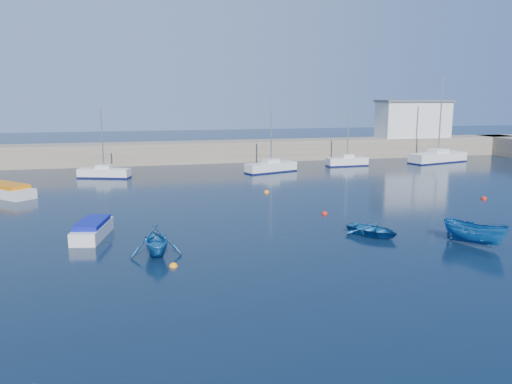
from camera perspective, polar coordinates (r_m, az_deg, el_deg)
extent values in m
plane|color=black|center=(22.04, 11.51, -11.52)|extent=(220.00, 220.00, 0.00)
cube|color=gray|center=(65.35, -5.89, 4.60)|extent=(96.00, 4.50, 2.60)
cube|color=silver|center=(75.29, 17.51, 7.88)|extent=(10.00, 4.00, 5.00)
cube|color=silver|center=(54.43, -16.96, 2.08)|extent=(5.52, 3.14, 0.96)
cylinder|color=#B7BABC|center=(54.04, -17.17, 5.80)|extent=(0.14, 0.14, 6.13)
cube|color=silver|center=(56.03, 1.73, 2.83)|extent=(6.29, 3.62, 1.06)
cylinder|color=#B7BABC|center=(55.62, 1.75, 6.94)|extent=(0.16, 0.16, 6.98)
cube|color=silver|center=(62.15, 10.37, 3.42)|extent=(5.15, 1.63, 1.00)
cylinder|color=#B7BABC|center=(61.81, 10.48, 6.58)|extent=(0.15, 0.15, 5.86)
cube|color=silver|center=(68.61, 20.05, 3.72)|extent=(8.62, 4.42, 1.23)
cylinder|color=#B7BABC|center=(68.22, 20.35, 8.22)|extent=(0.18, 0.18, 9.55)
cube|color=silver|center=(31.56, -18.18, -4.27)|extent=(2.34, 4.48, 0.76)
cube|color=navy|center=(31.43, -18.24, -3.34)|extent=(2.04, 3.42, 0.28)
cube|color=silver|center=(47.03, -26.57, 0.00)|extent=(5.19, 5.31, 0.82)
cube|color=orange|center=(46.94, -26.62, 0.68)|extent=(4.17, 4.24, 0.31)
imported|color=#16569A|center=(31.17, 13.19, -4.27)|extent=(3.75, 4.05, 0.68)
imported|color=#16569A|center=(27.09, -11.40, -5.42)|extent=(2.83, 3.24, 1.64)
imported|color=#16569A|center=(30.92, 23.74, -4.32)|extent=(3.02, 3.90, 1.43)
sphere|color=orange|center=(25.36, -9.42, -8.43)|extent=(0.44, 0.44, 0.44)
sphere|color=red|center=(36.25, 7.85, -2.52)|extent=(0.46, 0.46, 0.46)
sphere|color=orange|center=(43.94, 1.22, -0.08)|extent=(0.47, 0.47, 0.47)
sphere|color=red|center=(45.31, 24.61, -0.74)|extent=(0.49, 0.49, 0.49)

